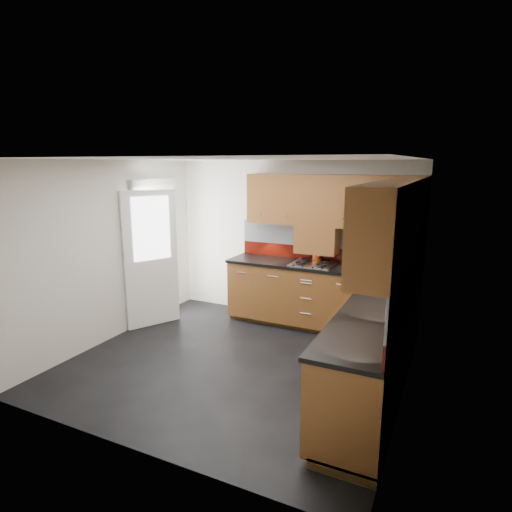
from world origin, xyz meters
The scene contains 14 objects.
room centered at (0.00, 0.00, 1.50)m, with size 4.00×3.80×2.64m.
base_cabinets centered at (1.07, 0.72, 0.44)m, with size 2.70×3.20×0.95m.
countertop centered at (1.05, 0.70, 0.92)m, with size 2.72×3.22×0.04m.
backsplash centered at (1.28, 0.93, 1.21)m, with size 2.70×3.20×0.54m.
upper_cabinets centered at (1.23, 0.78, 1.84)m, with size 2.50×3.20×0.72m.
extractor_hood centered at (0.45, 1.64, 1.28)m, with size 0.60×0.33×0.40m, color #5C2C14.
glass_cabinet centered at (1.71, 1.07, 1.87)m, with size 0.32×0.80×0.66m.
back_door centered at (-1.78, 0.75, 1.03)m, with size 0.42×1.19×2.04m.
gas_hob centered at (0.45, 1.47, 0.96)m, with size 0.59×0.52×0.05m.
utensil_pot centered at (0.44, 1.70, 1.04)m, with size 0.13×0.13×0.47m.
toaster centered at (1.33, 1.63, 1.04)m, with size 0.31×0.22×0.21m.
food_processor centered at (1.61, 0.77, 1.07)m, with size 0.17×0.17×0.28m.
paper_towel centered at (1.70, 0.60, 1.06)m, with size 0.11×0.11×0.23m, color white.
orange_cloth centered at (1.64, 0.58, 0.95)m, with size 0.15×0.13×0.02m, color orange.
Camera 1 is at (2.26, -4.21, 2.35)m, focal length 30.00 mm.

